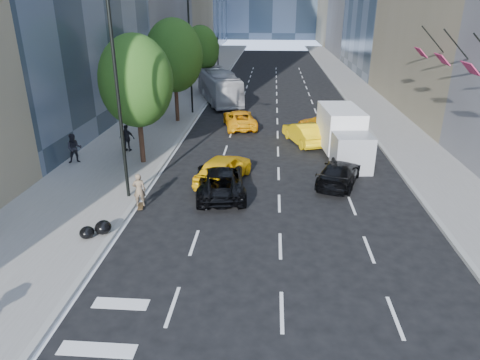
# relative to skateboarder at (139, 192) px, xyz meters

# --- Properties ---
(ground) EXTENTS (160.00, 160.00, 0.00)m
(ground) POSITION_rel_skateboarder_xyz_m (5.60, -3.00, -0.82)
(ground) COLOR black
(ground) RESTS_ON ground
(sidewalk_left) EXTENTS (6.00, 120.00, 0.15)m
(sidewalk_left) POSITION_rel_skateboarder_xyz_m (-3.40, 27.00, -0.74)
(sidewalk_left) COLOR slate
(sidewalk_left) RESTS_ON ground
(sidewalk_right) EXTENTS (4.00, 120.00, 0.15)m
(sidewalk_right) POSITION_rel_skateboarder_xyz_m (15.60, 27.00, -0.74)
(sidewalk_right) COLOR slate
(sidewalk_right) RESTS_ON ground
(lamp_near) EXTENTS (2.13, 0.22, 10.00)m
(lamp_near) POSITION_rel_skateboarder_xyz_m (-0.72, 1.00, 4.99)
(lamp_near) COLOR black
(lamp_near) RESTS_ON sidewalk_left
(lamp_far) EXTENTS (2.13, 0.22, 10.00)m
(lamp_far) POSITION_rel_skateboarder_xyz_m (-0.72, 19.00, 4.99)
(lamp_far) COLOR black
(lamp_far) RESTS_ON sidewalk_left
(tree_near) EXTENTS (4.20, 4.20, 7.46)m
(tree_near) POSITION_rel_skateboarder_xyz_m (-1.60, 6.00, 4.15)
(tree_near) COLOR black
(tree_near) RESTS_ON sidewalk_left
(tree_mid) EXTENTS (4.50, 4.50, 7.99)m
(tree_mid) POSITION_rel_skateboarder_xyz_m (-1.60, 16.00, 4.50)
(tree_mid) COLOR black
(tree_mid) RESTS_ON sidewalk_left
(tree_far) EXTENTS (3.90, 3.90, 6.92)m
(tree_far) POSITION_rel_skateboarder_xyz_m (-1.60, 29.00, 3.81)
(tree_far) COLOR black
(tree_far) RESTS_ON sidewalk_left
(traffic_signal) EXTENTS (2.48, 0.53, 5.20)m
(traffic_signal) POSITION_rel_skateboarder_xyz_m (-0.80, 37.00, 3.42)
(traffic_signal) COLOR black
(traffic_signal) RESTS_ON sidewalk_left
(facade_flags) EXTENTS (1.85, 13.30, 2.05)m
(facade_flags) POSITION_rel_skateboarder_xyz_m (16.24, 7.00, 5.37)
(facade_flags) COLOR black
(facade_flags) RESTS_ON ground
(skateboarder) EXTENTS (0.66, 0.50, 1.64)m
(skateboarder) POSITION_rel_skateboarder_xyz_m (0.00, 0.00, 0.00)
(skateboarder) COLOR brown
(skateboarder) RESTS_ON ground
(black_sedan_lincoln) EXTENTS (3.07, 5.43, 1.43)m
(black_sedan_lincoln) POSITION_rel_skateboarder_xyz_m (3.60, 2.00, -0.10)
(black_sedan_lincoln) COLOR black
(black_sedan_lincoln) RESTS_ON ground
(black_sedan_mercedes) EXTENTS (3.22, 4.88, 1.31)m
(black_sedan_mercedes) POSITION_rel_skateboarder_xyz_m (9.80, 3.65, -0.16)
(black_sedan_mercedes) COLOR black
(black_sedan_mercedes) RESTS_ON ground
(taxi_a) EXTENTS (3.15, 4.92, 1.56)m
(taxi_a) POSITION_rel_skateboarder_xyz_m (3.60, 3.50, -0.04)
(taxi_a) COLOR yellow
(taxi_a) RESTS_ON ground
(taxi_b) EXTENTS (2.96, 4.74, 1.47)m
(taxi_b) POSITION_rel_skateboarder_xyz_m (8.37, 11.00, -0.08)
(taxi_b) COLOR yellow
(taxi_b) RESTS_ON ground
(taxi_c) EXTENTS (3.21, 5.23, 1.35)m
(taxi_c) POSITION_rel_skateboarder_xyz_m (3.60, 14.84, -0.14)
(taxi_c) COLOR #FFAA0D
(taxi_c) RESTS_ON ground
(taxi_d) EXTENTS (3.70, 5.81, 1.57)m
(taxi_d) POSITION_rel_skateboarder_xyz_m (9.80, 12.50, -0.03)
(taxi_d) COLOR #FFA70D
(taxi_d) RESTS_ON ground
(city_bus) EXTENTS (5.80, 11.17, 3.04)m
(city_bus) POSITION_rel_skateboarder_xyz_m (0.80, 24.53, 0.70)
(city_bus) COLOR #B7B8BE
(city_bus) RESTS_ON ground
(box_truck) EXTENTS (2.82, 6.45, 3.00)m
(box_truck) POSITION_rel_skateboarder_xyz_m (10.57, 8.13, 0.71)
(box_truck) COLOR silver
(box_truck) RESTS_ON ground
(pedestrian_a) EXTENTS (1.06, 0.95, 1.79)m
(pedestrian_a) POSITION_rel_skateboarder_xyz_m (-5.60, 5.55, 0.23)
(pedestrian_a) COLOR black
(pedestrian_a) RESTS_ON sidewalk_left
(pedestrian_b) EXTENTS (1.07, 0.56, 1.74)m
(pedestrian_b) POSITION_rel_skateboarder_xyz_m (-3.17, 7.94, 0.20)
(pedestrian_b) COLOR black
(pedestrian_b) RESTS_ON sidewalk_left
(garbage_bags) EXTENTS (1.15, 1.11, 0.57)m
(garbage_bags) POSITION_rel_skateboarder_xyz_m (-0.95, -2.96, -0.40)
(garbage_bags) COLOR black
(garbage_bags) RESTS_ON sidewalk_left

